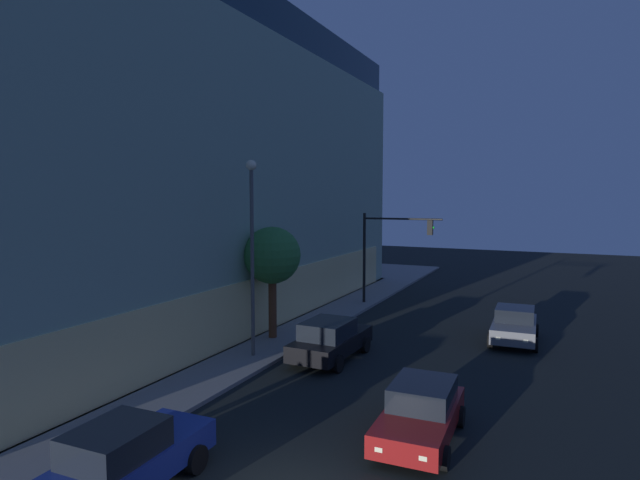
% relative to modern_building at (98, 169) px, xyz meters
% --- Properties ---
extents(modern_building, '(34.88, 25.91, 17.29)m').
position_rel_modern_building_xyz_m(modern_building, '(0.00, 0.00, 0.00)').
color(modern_building, '#4C4C51').
rests_on(modern_building, ground).
extents(traffic_light_far_corner, '(0.47, 4.96, 5.70)m').
position_rel_modern_building_xyz_m(traffic_light_far_corner, '(7.56, -16.38, -4.52)').
color(traffic_light_far_corner, black).
rests_on(traffic_light_far_corner, sidewalk_corner).
extents(street_lamp_sidewalk, '(0.44, 0.44, 8.27)m').
position_rel_modern_building_xyz_m(street_lamp_sidewalk, '(-5.10, -14.35, -3.27)').
color(street_lamp_sidewalk, '#535353').
rests_on(street_lamp_sidewalk, sidewalk_corner).
extents(sidewalk_tree, '(2.72, 2.72, 5.33)m').
position_rel_modern_building_xyz_m(sidewalk_tree, '(-2.27, -13.67, -4.52)').
color(sidewalk_tree, brown).
rests_on(sidewalk_tree, sidewalk_corner).
extents(car_blue, '(4.58, 2.10, 1.76)m').
position_rel_modern_building_xyz_m(car_blue, '(-15.11, -17.19, -7.70)').
color(car_blue, navy).
rests_on(car_blue, ground).
extents(car_red, '(4.46, 2.19, 1.59)m').
position_rel_modern_building_xyz_m(car_red, '(-9.40, -22.67, -7.78)').
color(car_red, maroon).
rests_on(car_red, ground).
extents(car_black, '(4.79, 2.28, 1.71)m').
position_rel_modern_building_xyz_m(car_black, '(-3.80, -17.37, -7.71)').
color(car_black, black).
rests_on(car_black, ground).
extents(car_grey, '(4.33, 2.26, 1.61)m').
position_rel_modern_building_xyz_m(car_grey, '(2.33, -24.23, -7.77)').
color(car_grey, slate).
rests_on(car_grey, ground).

